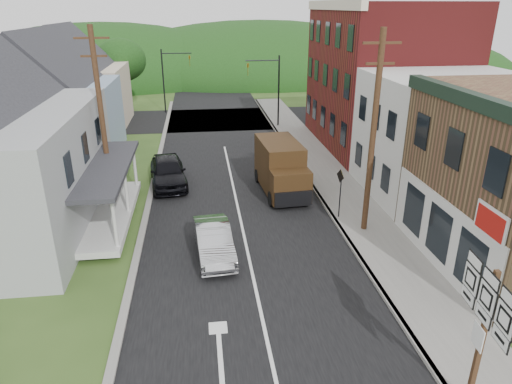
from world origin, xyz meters
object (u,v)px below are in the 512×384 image
object	(u,v)px
delivery_van	(281,168)
route_sign_cluster	(484,321)
warning_sign	(340,187)
dark_sedan	(168,171)
silver_sedan	(214,241)

from	to	relation	value
delivery_van	route_sign_cluster	size ratio (longest dim) A/B	1.31
warning_sign	route_sign_cluster	bearing A→B (deg)	-101.88
route_sign_cluster	warning_sign	world-z (taller)	route_sign_cluster
dark_sedan	route_sign_cluster	bearing A→B (deg)	-70.27
silver_sedan	route_sign_cluster	world-z (taller)	route_sign_cluster
delivery_van	route_sign_cluster	bearing A→B (deg)	-85.87
route_sign_cluster	warning_sign	xyz separation A→B (m)	(-0.02, 11.39, -1.00)
silver_sedan	delivery_van	bearing A→B (deg)	54.02
route_sign_cluster	warning_sign	size ratio (longest dim) A/B	1.61
silver_sedan	warning_sign	bearing A→B (deg)	19.20
silver_sedan	delivery_van	distance (m)	7.75
silver_sedan	warning_sign	size ratio (longest dim) A/B	1.65
route_sign_cluster	delivery_van	bearing A→B (deg)	103.94
silver_sedan	warning_sign	distance (m)	6.86
dark_sedan	warning_sign	world-z (taller)	warning_sign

